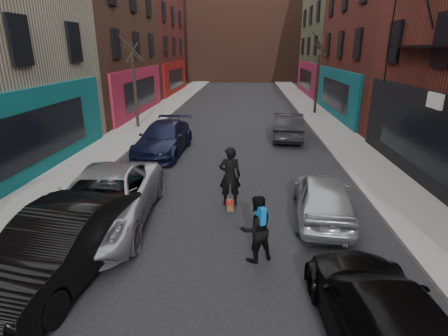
# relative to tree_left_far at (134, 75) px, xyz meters

# --- Properties ---
(sidewalk_left) EXTENTS (2.50, 84.00, 0.13)m
(sidewalk_left) POSITION_rel_tree_left_far_xyz_m (-0.05, 12.00, -3.31)
(sidewalk_left) COLOR gray
(sidewalk_left) RESTS_ON ground
(sidewalk_right) EXTENTS (2.50, 84.00, 0.13)m
(sidewalk_right) POSITION_rel_tree_left_far_xyz_m (12.45, 12.00, -3.31)
(sidewalk_right) COLOR gray
(sidewalk_right) RESTS_ON ground
(building_far) EXTENTS (40.00, 10.00, 14.00)m
(building_far) POSITION_rel_tree_left_far_xyz_m (6.20, 38.00, 3.62)
(building_far) COLOR #47281E
(building_far) RESTS_ON ground
(tree_left_far) EXTENTS (2.00, 2.00, 6.50)m
(tree_left_far) POSITION_rel_tree_left_far_xyz_m (0.00, 0.00, 0.00)
(tree_left_far) COLOR black
(tree_left_far) RESTS_ON sidewalk_left
(tree_right_far) EXTENTS (2.00, 2.00, 6.80)m
(tree_right_far) POSITION_rel_tree_left_far_xyz_m (12.40, 6.00, 0.15)
(tree_right_far) COLOR black
(tree_right_far) RESTS_ON sidewalk_right
(parked_left_mid) EXTENTS (2.33, 5.09, 1.62)m
(parked_left_mid) POSITION_rel_tree_left_far_xyz_m (3.00, -15.44, -2.57)
(parked_left_mid) COLOR black
(parked_left_mid) RESTS_ON ground
(parked_left_far) EXTENTS (3.00, 5.85, 1.58)m
(parked_left_far) POSITION_rel_tree_left_far_xyz_m (3.00, -12.96, -2.59)
(parked_left_far) COLOR gray
(parked_left_far) RESTS_ON ground
(parked_left_end) EXTENTS (2.32, 5.26, 1.50)m
(parked_left_end) POSITION_rel_tree_left_far_xyz_m (3.00, -5.51, -2.63)
(parked_left_end) COLOR black
(parked_left_end) RESTS_ON ground
(parked_right_mid) EXTENTS (2.15, 4.73, 1.34)m
(parked_right_mid) POSITION_rel_tree_left_far_xyz_m (9.40, -17.16, -2.71)
(parked_right_mid) COLOR black
(parked_right_mid) RESTS_ON ground
(parked_right_far) EXTENTS (2.06, 4.23, 1.39)m
(parked_right_far) POSITION_rel_tree_left_far_xyz_m (9.40, -12.06, -2.68)
(parked_right_far) COLOR #989CA1
(parked_right_far) RESTS_ON ground
(parked_right_end) EXTENTS (1.96, 4.63, 1.49)m
(parked_right_end) POSITION_rel_tree_left_far_xyz_m (9.40, -2.17, -2.64)
(parked_right_end) COLOR black
(parked_right_end) RESTS_ON ground
(skateboard) EXTENTS (0.29, 0.82, 0.10)m
(skateboard) POSITION_rel_tree_left_far_xyz_m (6.55, -11.50, -3.33)
(skateboard) COLOR brown
(skateboard) RESTS_ON ground
(skateboarder) EXTENTS (0.74, 0.53, 1.93)m
(skateboarder) POSITION_rel_tree_left_far_xyz_m (6.55, -11.50, -2.31)
(skateboarder) COLOR black
(skateboarder) RESTS_ON skateboard
(pedestrian) EXTENTS (1.02, 0.95, 1.69)m
(pedestrian) POSITION_rel_tree_left_far_xyz_m (7.33, -14.50, -2.53)
(pedestrian) COLOR black
(pedestrian) RESTS_ON ground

